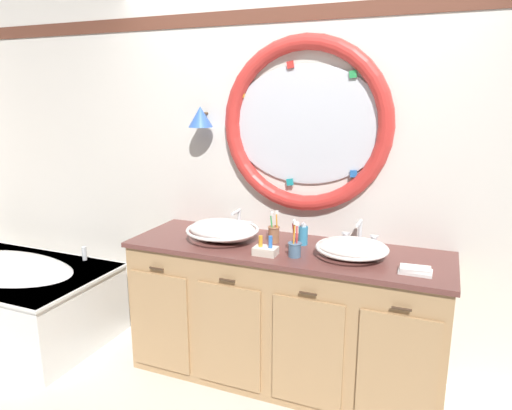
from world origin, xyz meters
The scene contains 13 objects.
ground_plane centered at (0.00, 0.00, 0.00)m, with size 14.00×14.00×0.00m, color silver.
back_wall_assembly centered at (0.01, 0.58, 1.34)m, with size 6.40×0.26×2.60m.
vanity_counter centered at (0.08, 0.24, 0.45)m, with size 2.01×0.66×0.90m.
bathtub centered at (-2.07, -0.04, 0.33)m, with size 1.60×0.90×0.65m.
sink_basin_left centered at (-0.34, 0.21, 0.98)m, with size 0.48×0.48×0.14m.
sink_basin_right centered at (0.50, 0.21, 0.96)m, with size 0.43×0.43×0.11m.
faucet_set_left centered at (-0.34, 0.47, 0.97)m, with size 0.20×0.14×0.15m.
faucet_set_right centered at (0.50, 0.47, 0.97)m, with size 0.23×0.15×0.17m.
toothbrush_holder_left centered at (-0.02, 0.30, 0.96)m, with size 0.08×0.08×0.21m.
toothbrush_holder_right centered at (0.19, 0.10, 0.96)m, with size 0.08×0.08×0.22m.
soap_dispenser centered at (0.17, 0.33, 0.97)m, with size 0.06×0.07×0.15m.
folded_hand_towel centered at (0.86, 0.09, 0.92)m, with size 0.17×0.11×0.03m.
toiletry_basket centered at (0.02, 0.06, 0.94)m, with size 0.14×0.10×0.12m.
Camera 1 is at (0.95, -2.37, 1.83)m, focal length 32.42 mm.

